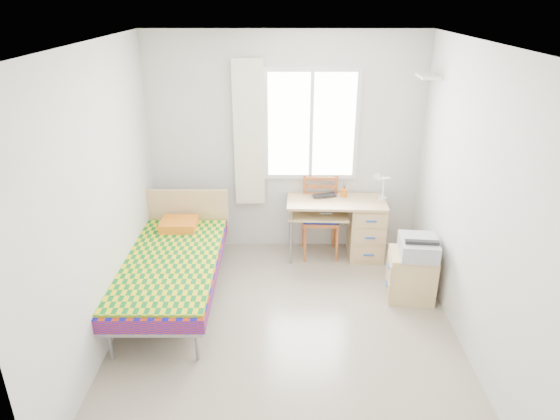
% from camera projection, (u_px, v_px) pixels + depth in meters
% --- Properties ---
extents(floor, '(3.50, 3.50, 0.00)m').
position_uv_depth(floor, '(286.00, 328.00, 4.78)').
color(floor, '#BCAD93').
rests_on(floor, ground).
extents(ceiling, '(3.50, 3.50, 0.00)m').
position_uv_depth(ceiling, '(287.00, 44.00, 3.74)').
color(ceiling, white).
rests_on(ceiling, wall_back).
extents(wall_back, '(3.20, 0.00, 3.20)m').
position_uv_depth(wall_back, '(285.00, 146.00, 5.86)').
color(wall_back, silver).
rests_on(wall_back, ground).
extents(wall_left, '(0.00, 3.50, 3.50)m').
position_uv_depth(wall_left, '(100.00, 203.00, 4.27)').
color(wall_left, silver).
rests_on(wall_left, ground).
extents(wall_right, '(0.00, 3.50, 3.50)m').
position_uv_depth(wall_right, '(474.00, 203.00, 4.25)').
color(wall_right, silver).
rests_on(wall_right, ground).
extents(window, '(1.10, 0.04, 1.30)m').
position_uv_depth(window, '(311.00, 125.00, 5.74)').
color(window, white).
rests_on(window, wall_back).
extents(curtain, '(0.35, 0.05, 1.70)m').
position_uv_depth(curtain, '(249.00, 135.00, 5.74)').
color(curtain, '#F5EFCA').
rests_on(curtain, wall_back).
extents(floating_shelf, '(0.20, 0.32, 0.03)m').
position_uv_depth(floating_shelf, '(428.00, 76.00, 5.20)').
color(floating_shelf, white).
rests_on(floating_shelf, wall_right).
extents(bed, '(0.95, 2.01, 0.87)m').
position_uv_depth(bed, '(173.00, 262.00, 5.09)').
color(bed, gray).
rests_on(bed, floor).
extents(desk, '(1.17, 0.57, 0.72)m').
position_uv_depth(desk, '(361.00, 226.00, 5.96)').
color(desk, tan).
rests_on(desk, floor).
extents(chair, '(0.43, 0.43, 0.97)m').
position_uv_depth(chair, '(321.00, 212.00, 5.97)').
color(chair, '#B06522').
rests_on(chair, floor).
extents(cabinet, '(0.52, 0.47, 0.51)m').
position_uv_depth(cabinet, '(411.00, 275.00, 5.18)').
color(cabinet, tan).
rests_on(cabinet, floor).
extents(printer, '(0.41, 0.46, 0.18)m').
position_uv_depth(printer, '(418.00, 247.00, 5.02)').
color(printer, '#A6AAAF').
rests_on(printer, cabinet).
extents(laptop, '(0.34, 0.27, 0.02)m').
position_uv_depth(laptop, '(326.00, 197.00, 5.90)').
color(laptop, black).
rests_on(laptop, desk).
extents(pen_cup, '(0.08, 0.08, 0.10)m').
position_uv_depth(pen_cup, '(344.00, 193.00, 5.93)').
color(pen_cup, orange).
rests_on(pen_cup, desk).
extents(task_lamp, '(0.22, 0.31, 0.39)m').
position_uv_depth(task_lamp, '(380.00, 184.00, 5.65)').
color(task_lamp, white).
rests_on(task_lamp, desk).
extents(book, '(0.20, 0.25, 0.02)m').
position_uv_depth(book, '(320.00, 210.00, 5.91)').
color(book, gray).
rests_on(book, desk).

